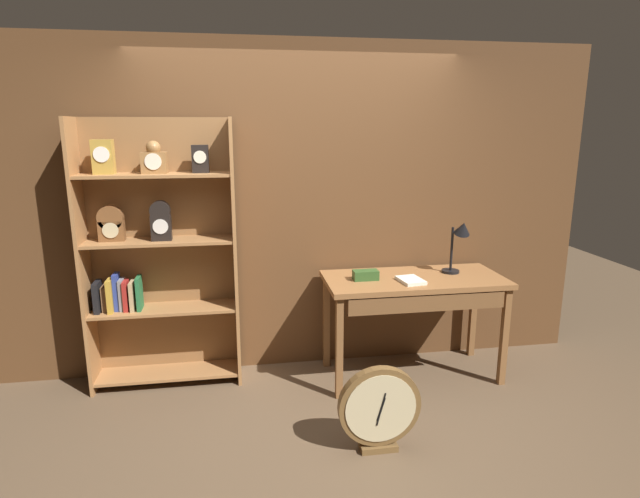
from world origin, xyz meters
TOP-DOWN VIEW (x-y plane):
  - ground_plane at (0.00, 0.00)m, footprint 10.00×10.00m
  - back_wood_panel at (0.00, 1.27)m, footprint 4.80×0.05m
  - bookshelf at (-1.10, 1.09)m, footprint 1.11×0.30m
  - workbench at (0.85, 0.85)m, footprint 1.38×0.63m
  - desk_lamp at (1.22, 0.92)m, footprint 0.19×0.20m
  - toolbox_small at (0.46, 0.88)m, footprint 0.19×0.10m
  - open_repair_manual at (0.78, 0.76)m, footprint 0.19×0.24m
  - round_clock_large at (0.32, -0.05)m, footprint 0.51×0.11m

SIDE VIEW (x-z plane):
  - ground_plane at x=0.00m, z-range 0.00..0.00m
  - round_clock_large at x=0.32m, z-range 0.00..0.56m
  - workbench at x=0.85m, z-range 0.31..1.13m
  - open_repair_manual at x=0.78m, z-range 0.82..0.84m
  - toolbox_small at x=0.46m, z-range 0.82..0.89m
  - bookshelf at x=-1.10m, z-range 0.02..2.04m
  - desk_lamp at x=1.22m, z-range 0.88..1.32m
  - back_wood_panel at x=0.00m, z-range 0.00..2.60m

